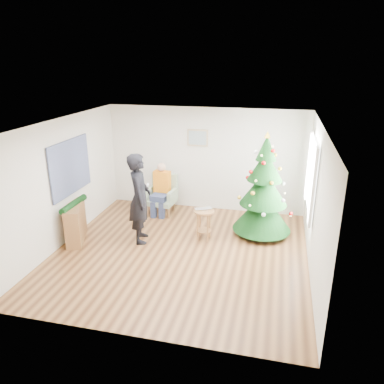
% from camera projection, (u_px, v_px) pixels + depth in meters
% --- Properties ---
extents(floor, '(5.00, 5.00, 0.00)m').
position_uv_depth(floor, '(180.00, 252.00, 7.58)').
color(floor, brown).
rests_on(floor, ground).
extents(ceiling, '(5.00, 5.00, 0.00)m').
position_uv_depth(ceiling, '(179.00, 124.00, 6.70)').
color(ceiling, white).
rests_on(ceiling, wall_back).
extents(wall_back, '(5.00, 0.00, 5.00)m').
position_uv_depth(wall_back, '(206.00, 159.00, 9.43)').
color(wall_back, silver).
rests_on(wall_back, floor).
extents(wall_front, '(5.00, 0.00, 5.00)m').
position_uv_depth(wall_front, '(129.00, 255.00, 4.85)').
color(wall_front, silver).
rests_on(wall_front, floor).
extents(wall_left, '(0.00, 5.00, 5.00)m').
position_uv_depth(wall_left, '(62.00, 183.00, 7.68)').
color(wall_left, silver).
rests_on(wall_left, floor).
extents(wall_right, '(0.00, 5.00, 5.00)m').
position_uv_depth(wall_right, '(316.00, 203.00, 6.60)').
color(wall_right, silver).
rests_on(wall_right, floor).
extents(window_panel, '(0.04, 1.30, 1.40)m').
position_uv_depth(window_panel, '(312.00, 176.00, 7.45)').
color(window_panel, white).
rests_on(window_panel, wall_right).
extents(curtains, '(0.05, 1.75, 1.50)m').
position_uv_depth(curtains, '(311.00, 176.00, 7.46)').
color(curtains, white).
rests_on(curtains, wall_right).
extents(christmas_tree, '(1.28, 1.28, 2.31)m').
position_uv_depth(christmas_tree, '(264.00, 190.00, 8.04)').
color(christmas_tree, '#3F2816').
rests_on(christmas_tree, floor).
extents(stool, '(0.44, 0.44, 0.67)m').
position_uv_depth(stool, '(204.00, 224.00, 8.05)').
color(stool, brown).
rests_on(stool, floor).
extents(laptop, '(0.43, 0.37, 0.03)m').
position_uv_depth(laptop, '(204.00, 210.00, 7.93)').
color(laptop, silver).
rests_on(laptop, stool).
extents(armchair, '(0.78, 0.72, 0.98)m').
position_uv_depth(armchair, '(162.00, 199.00, 9.41)').
color(armchair, gray).
rests_on(armchair, floor).
extents(seated_person, '(0.42, 0.60, 1.29)m').
position_uv_depth(seated_person, '(161.00, 189.00, 9.26)').
color(seated_person, navy).
rests_on(seated_person, armchair).
extents(standing_man, '(0.65, 0.81, 1.92)m').
position_uv_depth(standing_man, '(140.00, 198.00, 7.78)').
color(standing_man, black).
rests_on(standing_man, floor).
extents(game_controller, '(0.07, 0.13, 0.04)m').
position_uv_depth(game_controller, '(148.00, 185.00, 7.60)').
color(game_controller, white).
rests_on(game_controller, standing_man).
extents(console, '(0.64, 1.04, 0.80)m').
position_uv_depth(console, '(76.00, 222.00, 7.99)').
color(console, brown).
rests_on(console, floor).
extents(garland, '(0.14, 0.90, 0.14)m').
position_uv_depth(garland, '(74.00, 204.00, 7.85)').
color(garland, black).
rests_on(garland, console).
extents(tapestry, '(0.03, 1.50, 1.15)m').
position_uv_depth(tapestry, '(70.00, 167.00, 7.86)').
color(tapestry, black).
rests_on(tapestry, wall_left).
extents(framed_picture, '(0.52, 0.05, 0.42)m').
position_uv_depth(framed_picture, '(198.00, 138.00, 9.25)').
color(framed_picture, tan).
rests_on(framed_picture, wall_back).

